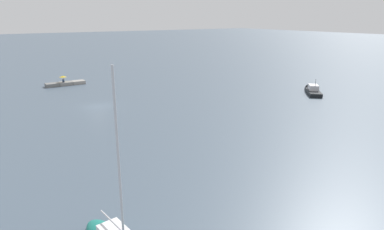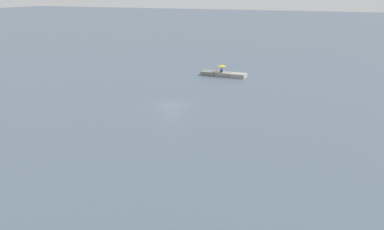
% 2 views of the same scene
% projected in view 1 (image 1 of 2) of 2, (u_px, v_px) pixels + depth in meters
% --- Properties ---
extents(ground_plane, '(500.00, 500.00, 0.00)m').
position_uv_depth(ground_plane, '(98.00, 107.00, 51.39)').
color(ground_plane, '#475666').
extents(seawall_pier, '(7.55, 1.98, 0.67)m').
position_uv_depth(seawall_pier, '(66.00, 84.00, 67.27)').
color(seawall_pier, gray).
rests_on(seawall_pier, ground_plane).
extents(person_seated_blue_left, '(0.49, 0.66, 0.73)m').
position_uv_depth(person_seated_blue_left, '(63.00, 81.00, 66.80)').
color(person_seated_blue_left, '#1E2333').
rests_on(person_seated_blue_left, seawall_pier).
extents(umbrella_open_yellow, '(1.37, 1.37, 1.29)m').
position_uv_depth(umbrella_open_yellow, '(63.00, 77.00, 66.70)').
color(umbrella_open_yellow, black).
rests_on(umbrella_open_yellow, seawall_pier).
extents(motorboat_black_near, '(5.90, 6.15, 3.67)m').
position_uv_depth(motorboat_black_near, '(312.00, 91.00, 60.24)').
color(motorboat_black_near, black).
rests_on(motorboat_black_near, ground_plane).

